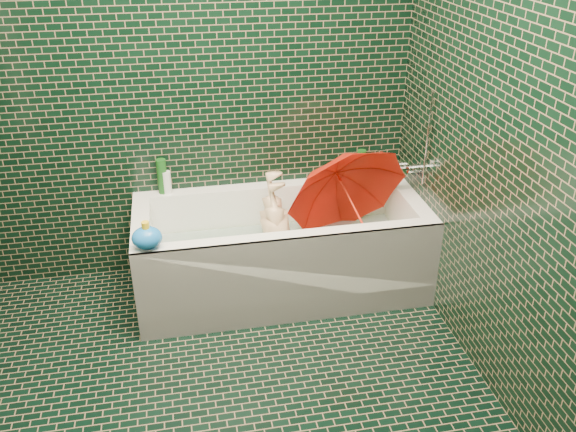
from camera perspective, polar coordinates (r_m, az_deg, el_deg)
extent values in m
plane|color=black|center=(3.00, -5.76, -18.46)|extent=(2.80, 2.80, 0.00)
plane|color=black|center=(3.59, -9.13, 12.85)|extent=(2.80, 0.00, 2.80)
plane|color=black|center=(2.67, 21.88, 5.84)|extent=(0.00, 2.80, 2.80)
cube|color=white|center=(3.78, -0.64, -5.63)|extent=(1.70, 0.75, 0.15)
cube|color=white|center=(3.91, -1.53, 0.32)|extent=(1.70, 0.10, 0.40)
cube|color=white|center=(3.36, 0.36, -4.74)|extent=(1.70, 0.10, 0.40)
cube|color=white|center=(3.84, 11.16, -0.83)|extent=(0.10, 0.55, 0.40)
cube|color=white|center=(3.60, -13.31, -3.19)|extent=(0.10, 0.55, 0.40)
cube|color=white|center=(3.37, 0.49, -6.17)|extent=(1.70, 0.02, 0.55)
cube|color=green|center=(3.73, -0.64, -4.59)|extent=(1.35, 0.47, 0.01)
cube|color=silver|center=(3.66, -0.65, -2.69)|extent=(1.48, 0.53, 0.00)
cylinder|color=silver|center=(3.69, 12.13, 4.40)|extent=(0.14, 0.05, 0.05)
cylinder|color=silver|center=(3.71, 10.64, 4.69)|extent=(0.05, 0.04, 0.04)
cylinder|color=silver|center=(3.52, 12.95, 7.02)|extent=(0.01, 0.01, 0.55)
imported|color=#D8AF87|center=(3.65, -0.75, -2.63)|extent=(0.91, 0.44, 0.27)
imported|color=red|center=(3.58, 6.27, 0.69)|extent=(1.04, 0.98, 1.14)
imported|color=white|center=(3.98, 8.76, 3.65)|extent=(0.10, 0.10, 0.23)
imported|color=#572079|center=(3.97, 8.79, 3.61)|extent=(0.11, 0.11, 0.19)
imported|color=#154B16|center=(4.01, 9.84, 3.77)|extent=(0.16, 0.16, 0.19)
cylinder|color=#154B16|center=(3.87, 6.85, 4.74)|extent=(0.06, 0.06, 0.20)
cylinder|color=silver|center=(3.92, 8.63, 4.83)|extent=(0.05, 0.05, 0.19)
cylinder|color=#154B16|center=(3.75, -11.69, 3.66)|extent=(0.07, 0.07, 0.22)
cylinder|color=white|center=(3.75, -11.26, 3.10)|extent=(0.05, 0.05, 0.14)
ellipsoid|color=yellow|center=(3.93, 6.42, 3.99)|extent=(0.10, 0.09, 0.06)
sphere|color=yellow|center=(3.93, 6.81, 4.56)|extent=(0.04, 0.04, 0.04)
cone|color=orange|center=(3.94, 7.04, 4.59)|extent=(0.02, 0.02, 0.02)
ellipsoid|color=blue|center=(3.18, -13.06, -2.00)|extent=(0.19, 0.18, 0.12)
cylinder|color=yellow|center=(3.15, -13.20, -0.89)|extent=(0.04, 0.04, 0.04)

